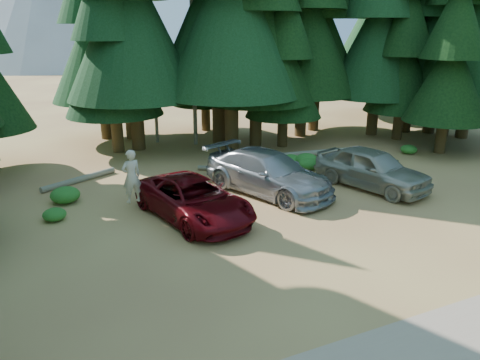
{
  "coord_description": "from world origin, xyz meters",
  "views": [
    {
      "loc": [
        -8.48,
        -12.01,
        6.89
      ],
      "look_at": [
        -1.29,
        3.52,
        1.25
      ],
      "focal_mm": 35.0,
      "sensor_mm": 36.0,
      "label": 1
    }
  ],
  "objects_px": {
    "red_pickup": "(194,199)",
    "silver_minivan_center": "(268,173)",
    "log_mid": "(227,169)",
    "log_right": "(314,153)",
    "silver_minivan_right": "(372,168)",
    "log_left": "(79,179)",
    "frisbee_player": "(131,176)"
  },
  "relations": [
    {
      "from": "red_pickup",
      "to": "silver_minivan_center",
      "type": "distance_m",
      "value": 4.12
    },
    {
      "from": "log_mid",
      "to": "log_right",
      "type": "distance_m",
      "value": 5.66
    },
    {
      "from": "silver_minivan_right",
      "to": "log_left",
      "type": "bearing_deg",
      "value": 136.07
    },
    {
      "from": "red_pickup",
      "to": "log_right",
      "type": "relative_size",
      "value": 1.14
    },
    {
      "from": "silver_minivan_right",
      "to": "frisbee_player",
      "type": "height_order",
      "value": "frisbee_player"
    },
    {
      "from": "log_left",
      "to": "red_pickup",
      "type": "bearing_deg",
      "value": -89.4
    },
    {
      "from": "red_pickup",
      "to": "frisbee_player",
      "type": "relative_size",
      "value": 2.76
    },
    {
      "from": "log_mid",
      "to": "log_right",
      "type": "bearing_deg",
      "value": 42.69
    },
    {
      "from": "silver_minivan_center",
      "to": "log_mid",
      "type": "bearing_deg",
      "value": 75.66
    },
    {
      "from": "silver_minivan_center",
      "to": "log_left",
      "type": "height_order",
      "value": "silver_minivan_center"
    },
    {
      "from": "log_right",
      "to": "red_pickup",
      "type": "bearing_deg",
      "value": -140.55
    },
    {
      "from": "log_mid",
      "to": "frisbee_player",
      "type": "bearing_deg",
      "value": -108.81
    },
    {
      "from": "silver_minivan_right",
      "to": "log_left",
      "type": "height_order",
      "value": "silver_minivan_right"
    },
    {
      "from": "silver_minivan_center",
      "to": "log_right",
      "type": "distance_m",
      "value": 6.8
    },
    {
      "from": "log_mid",
      "to": "silver_minivan_right",
      "type": "bearing_deg",
      "value": -9.82
    },
    {
      "from": "silver_minivan_center",
      "to": "frisbee_player",
      "type": "relative_size",
      "value": 3.07
    },
    {
      "from": "red_pickup",
      "to": "frisbee_player",
      "type": "distance_m",
      "value": 2.43
    },
    {
      "from": "red_pickup",
      "to": "silver_minivan_right",
      "type": "height_order",
      "value": "silver_minivan_right"
    },
    {
      "from": "silver_minivan_right",
      "to": "red_pickup",
      "type": "bearing_deg",
      "value": 164.32
    },
    {
      "from": "frisbee_player",
      "to": "log_left",
      "type": "xyz_separation_m",
      "value": [
        -1.35,
        5.3,
        -1.51
      ]
    },
    {
      "from": "silver_minivan_center",
      "to": "silver_minivan_right",
      "type": "bearing_deg",
      "value": -37.53
    },
    {
      "from": "silver_minivan_center",
      "to": "frisbee_player",
      "type": "xyz_separation_m",
      "value": [
        -5.92,
        -0.4,
        0.76
      ]
    },
    {
      "from": "silver_minivan_right",
      "to": "frisbee_player",
      "type": "relative_size",
      "value": 2.63
    },
    {
      "from": "silver_minivan_center",
      "to": "log_right",
      "type": "bearing_deg",
      "value": 18.77
    },
    {
      "from": "silver_minivan_right",
      "to": "frisbee_player",
      "type": "distance_m",
      "value": 10.48
    },
    {
      "from": "log_mid",
      "to": "log_left",
      "type": "bearing_deg",
      "value": -155.51
    },
    {
      "from": "red_pickup",
      "to": "log_left",
      "type": "height_order",
      "value": "red_pickup"
    },
    {
      "from": "frisbee_player",
      "to": "log_left",
      "type": "distance_m",
      "value": 5.67
    },
    {
      "from": "red_pickup",
      "to": "silver_minivan_right",
      "type": "bearing_deg",
      "value": -11.45
    },
    {
      "from": "red_pickup",
      "to": "log_mid",
      "type": "distance_m",
      "value": 6.1
    },
    {
      "from": "log_left",
      "to": "silver_minivan_right",
      "type": "bearing_deg",
      "value": -55.73
    },
    {
      "from": "silver_minivan_center",
      "to": "silver_minivan_right",
      "type": "xyz_separation_m",
      "value": [
        4.49,
        -1.35,
        0.0
      ]
    }
  ]
}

